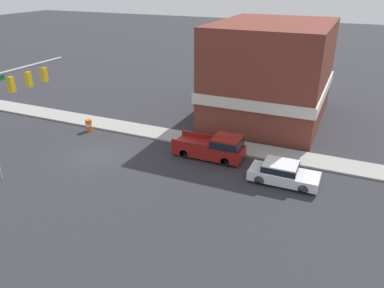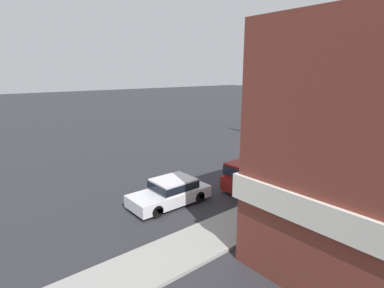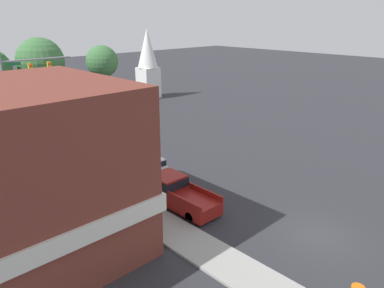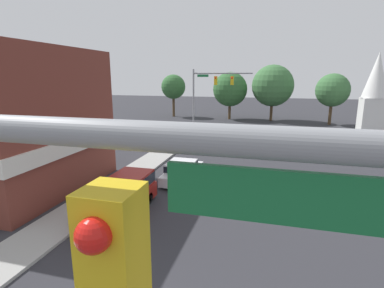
% 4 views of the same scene
% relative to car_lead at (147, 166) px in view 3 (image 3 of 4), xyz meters
% --- Properties ---
extents(ground_plane, '(200.00, 200.00, 0.00)m').
position_rel_car_lead_xyz_m(ground_plane, '(1.73, -13.54, -0.74)').
color(ground_plane, '#2D2D33').
extents(sidewalk_curb, '(2.40, 60.00, 0.14)m').
position_rel_car_lead_xyz_m(sidewalk_curb, '(-3.97, -13.54, -0.67)').
color(sidewalk_curb, '#9E9E99').
rests_on(sidewalk_curb, ground).
extents(far_signal_assembly, '(7.35, 0.49, 7.97)m').
position_rel_car_lead_xyz_m(far_signal_assembly, '(-1.78, 17.86, 5.02)').
color(far_signal_assembly, gray).
rests_on(far_signal_assembly, ground).
extents(car_lead, '(1.93, 4.48, 1.40)m').
position_rel_car_lead_xyz_m(car_lead, '(0.00, 0.00, 0.00)').
color(car_lead, black).
rests_on(car_lead, ground).
extents(pickup_truck_parked, '(1.98, 5.23, 1.84)m').
position_rel_car_lead_xyz_m(pickup_truck_parked, '(-1.58, -5.32, 0.17)').
color(pickup_truck_parked, black).
rests_on(pickup_truck_parked, ground).
extents(church_steeple, '(2.96, 2.96, 10.03)m').
position_rel_car_lead_xyz_m(church_steeple, '(17.85, 22.95, 4.51)').
color(church_steeple, white).
rests_on(church_steeple, ground).
extents(backdrop_tree_center, '(6.63, 6.63, 8.95)m').
position_rel_car_lead_xyz_m(backdrop_tree_center, '(5.61, 31.69, 4.90)').
color(backdrop_tree_center, '#4C3823').
rests_on(backdrop_tree_center, ground).
extents(backdrop_tree_right_mid, '(4.85, 4.85, 7.55)m').
position_rel_car_lead_xyz_m(backdrop_tree_right_mid, '(14.18, 29.57, 4.37)').
color(backdrop_tree_right_mid, '#4C3823').
rests_on(backdrop_tree_right_mid, ground).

